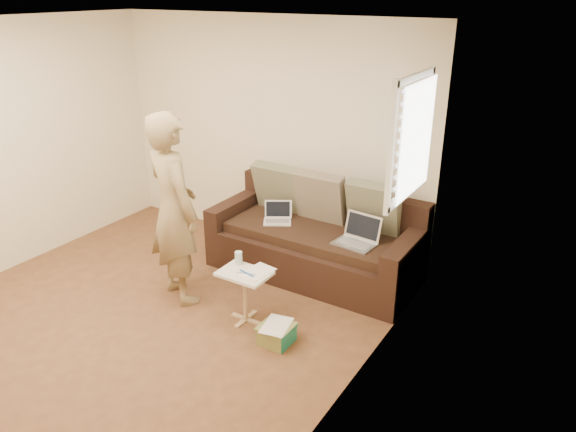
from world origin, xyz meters
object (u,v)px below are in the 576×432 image
(laptop_silver, at_px, (354,245))
(side_table, at_px, (245,297))
(laptop_white, at_px, (277,222))
(striped_box, at_px, (276,334))
(person, at_px, (174,209))
(sofa, at_px, (314,237))
(drinking_glass, at_px, (239,258))

(laptop_silver, height_order, side_table, laptop_silver)
(laptop_white, bearing_deg, striped_box, -88.98)
(person, bearing_deg, laptop_white, -92.88)
(side_table, bearing_deg, laptop_silver, 58.45)
(striped_box, bearing_deg, side_table, 162.03)
(sofa, bearing_deg, striped_box, -75.00)
(laptop_silver, relative_size, laptop_white, 1.34)
(sofa, distance_m, laptop_silver, 0.54)
(side_table, bearing_deg, laptop_white, 107.17)
(person, relative_size, striped_box, 6.67)
(striped_box, bearing_deg, person, 172.96)
(laptop_white, distance_m, person, 1.22)
(laptop_white, bearing_deg, laptop_silver, -35.08)
(laptop_white, distance_m, side_table, 1.14)
(laptop_silver, bearing_deg, laptop_white, -177.91)
(side_table, relative_size, striped_box, 1.80)
(laptop_silver, xyz_separation_m, side_table, (-0.61, -0.99, -0.27))
(laptop_white, relative_size, striped_box, 1.04)
(person, distance_m, striped_box, 1.50)
(side_table, bearing_deg, sofa, 85.38)
(person, distance_m, drinking_glass, 0.77)
(striped_box, bearing_deg, sofa, 105.00)
(laptop_silver, distance_m, person, 1.77)
(side_table, height_order, drinking_glass, drinking_glass)
(laptop_white, distance_m, drinking_glass, 0.97)
(side_table, distance_m, drinking_glass, 0.36)
(sofa, xyz_separation_m, laptop_silver, (0.52, -0.13, 0.10))
(drinking_glass, distance_m, striped_box, 0.78)
(laptop_white, xyz_separation_m, person, (-0.48, -1.04, 0.41))
(side_table, xyz_separation_m, drinking_glass, (-0.14, 0.11, 0.31))
(sofa, xyz_separation_m, laptop_white, (-0.42, -0.07, 0.10))
(sofa, bearing_deg, laptop_silver, -14.01)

